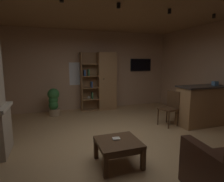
% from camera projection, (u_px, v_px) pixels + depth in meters
% --- Properties ---
extents(floor, '(6.12, 6.12, 0.02)m').
position_uv_depth(floor, '(118.00, 143.00, 3.91)').
color(floor, tan).
rests_on(floor, ground).
extents(wall_back, '(6.24, 0.06, 2.77)m').
position_uv_depth(wall_back, '(88.00, 71.00, 6.58)').
color(wall_back, tan).
rests_on(wall_back, ground).
extents(ceiling, '(6.12, 6.12, 0.02)m').
position_uv_depth(ceiling, '(119.00, 4.00, 3.47)').
color(ceiling, '#8E6B47').
extents(window_pane_back, '(0.64, 0.01, 0.79)m').
position_uv_depth(window_pane_back, '(79.00, 74.00, 6.45)').
color(window_pane_back, white).
extents(bookshelf_cabinet, '(1.25, 0.41, 2.02)m').
position_uv_depth(bookshelf_cabinet, '(104.00, 81.00, 6.55)').
color(bookshelf_cabinet, '#997047').
rests_on(bookshelf_cabinet, ground).
extents(kitchen_bar_counter, '(1.52, 0.59, 1.07)m').
position_uv_depth(kitchen_bar_counter, '(205.00, 105.00, 4.94)').
color(kitchen_bar_counter, '#997047').
rests_on(kitchen_bar_counter, ground).
extents(tissue_box, '(0.13, 0.13, 0.11)m').
position_uv_depth(tissue_box, '(215.00, 83.00, 4.88)').
color(tissue_box, '#598CBF').
rests_on(tissue_box, kitchen_bar_counter).
extents(coffee_table, '(0.70, 0.66, 0.41)m').
position_uv_depth(coffee_table, '(118.00, 145.00, 3.05)').
color(coffee_table, '#4C331E').
rests_on(coffee_table, ground).
extents(table_book_0, '(0.13, 0.12, 0.02)m').
position_uv_depth(table_book_0, '(116.00, 139.00, 3.10)').
color(table_book_0, beige).
rests_on(table_book_0, coffee_table).
extents(dining_chair, '(0.51, 0.51, 0.92)m').
position_uv_depth(dining_chair, '(170.00, 106.00, 4.92)').
color(dining_chair, '#4C331E').
rests_on(dining_chair, ground).
extents(potted_floor_plant, '(0.36, 0.39, 0.87)m').
position_uv_depth(potted_floor_plant, '(54.00, 101.00, 5.79)').
color(potted_floor_plant, '#9E896B').
rests_on(potted_floor_plant, ground).
extents(wall_mounted_tv, '(0.85, 0.06, 0.48)m').
position_uv_depth(wall_mounted_tv, '(141.00, 65.00, 7.15)').
color(wall_mounted_tv, black).
extents(track_light_spot_2, '(0.07, 0.07, 0.09)m').
position_uv_depth(track_light_spot_2, '(118.00, 6.00, 3.31)').
color(track_light_spot_2, black).
extents(track_light_spot_3, '(0.07, 0.07, 0.09)m').
position_uv_depth(track_light_spot_3, '(169.00, 11.00, 3.69)').
color(track_light_spot_3, black).
extents(track_light_spot_4, '(0.07, 0.07, 0.09)m').
position_uv_depth(track_light_spot_4, '(214.00, 16.00, 4.06)').
color(track_light_spot_4, black).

